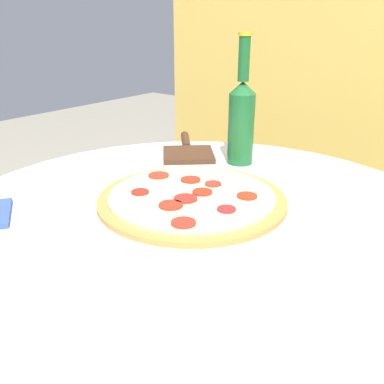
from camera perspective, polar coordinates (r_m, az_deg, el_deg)
name	(u,v)px	position (r m, az deg, el deg)	size (l,w,h in m)	color
table	(198,297)	(0.85, 0.86, -13.88)	(0.95, 0.95, 0.72)	silver
fence_panel	(367,106)	(1.49, 22.28, 10.59)	(1.58, 0.04, 1.57)	gold
pizza	(192,198)	(0.81, -0.01, -0.80)	(0.36, 0.36, 0.02)	#B77F3D
beer_bottle	(241,118)	(1.01, 6.61, 9.81)	(0.06, 0.06, 0.30)	#195628
pizza_paddle	(188,151)	(1.10, -0.59, 5.50)	(0.22, 0.23, 0.02)	#422819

